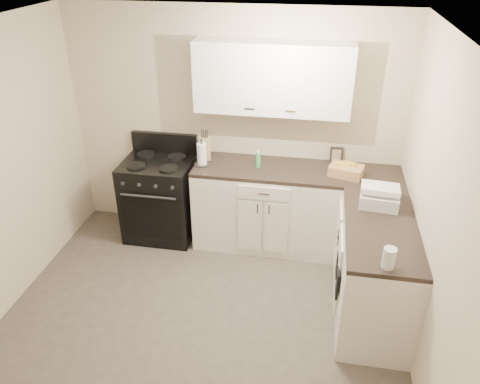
% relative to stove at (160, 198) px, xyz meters
% --- Properties ---
extents(floor, '(3.60, 3.60, 0.00)m').
position_rel_stove_xyz_m(floor, '(0.78, -1.48, -0.46)').
color(floor, '#473F38').
rests_on(floor, ground).
extents(ceiling, '(3.60, 3.60, 0.00)m').
position_rel_stove_xyz_m(ceiling, '(0.78, -1.48, 2.04)').
color(ceiling, white).
rests_on(ceiling, wall_back).
extents(wall_back, '(3.60, 0.00, 3.60)m').
position_rel_stove_xyz_m(wall_back, '(0.78, 0.32, 0.79)').
color(wall_back, beige).
rests_on(wall_back, ground).
extents(wall_right, '(0.00, 3.60, 3.60)m').
position_rel_stove_xyz_m(wall_right, '(2.58, -1.48, 0.79)').
color(wall_right, beige).
rests_on(wall_right, ground).
extents(base_cabinets_back, '(1.55, 0.60, 0.90)m').
position_rel_stove_xyz_m(base_cabinets_back, '(1.21, 0.02, -0.01)').
color(base_cabinets_back, silver).
rests_on(base_cabinets_back, floor).
extents(base_cabinets_right, '(0.60, 1.90, 0.90)m').
position_rel_stove_xyz_m(base_cabinets_right, '(2.28, -0.63, -0.01)').
color(base_cabinets_right, silver).
rests_on(base_cabinets_right, floor).
extents(countertop_back, '(1.55, 0.60, 0.04)m').
position_rel_stove_xyz_m(countertop_back, '(1.21, 0.02, 0.46)').
color(countertop_back, black).
rests_on(countertop_back, base_cabinets_back).
extents(countertop_right, '(0.60, 1.90, 0.04)m').
position_rel_stove_xyz_m(countertop_right, '(2.28, -0.63, 0.46)').
color(countertop_right, black).
rests_on(countertop_right, base_cabinets_right).
extents(upper_cabinets, '(1.55, 0.30, 0.70)m').
position_rel_stove_xyz_m(upper_cabinets, '(1.21, 0.18, 1.38)').
color(upper_cabinets, white).
rests_on(upper_cabinets, wall_back).
extents(stove, '(0.75, 0.65, 0.91)m').
position_rel_stove_xyz_m(stove, '(0.00, 0.00, 0.00)').
color(stove, black).
rests_on(stove, floor).
extents(knife_block, '(0.14, 0.13, 0.25)m').
position_rel_stove_xyz_m(knife_block, '(0.51, 0.12, 0.60)').
color(knife_block, tan).
rests_on(knife_block, countertop_back).
extents(paper_towel, '(0.12, 0.12, 0.24)m').
position_rel_stove_xyz_m(paper_towel, '(0.51, -0.02, 0.60)').
color(paper_towel, white).
rests_on(paper_towel, countertop_back).
extents(soap_bottle, '(0.06, 0.06, 0.15)m').
position_rel_stove_xyz_m(soap_bottle, '(1.10, 0.02, 0.56)').
color(soap_bottle, green).
rests_on(soap_bottle, countertop_back).
extents(picture_frame, '(0.14, 0.05, 0.17)m').
position_rel_stove_xyz_m(picture_frame, '(1.90, 0.28, 0.56)').
color(picture_frame, black).
rests_on(picture_frame, countertop_back).
extents(wicker_basket, '(0.37, 0.29, 0.11)m').
position_rel_stove_xyz_m(wicker_basket, '(2.00, -0.02, 0.53)').
color(wicker_basket, tan).
rests_on(wicker_basket, countertop_right).
extents(countertop_grill, '(0.36, 0.34, 0.12)m').
position_rel_stove_xyz_m(countertop_grill, '(2.28, -0.55, 0.54)').
color(countertop_grill, white).
rests_on(countertop_grill, countertop_right).
extents(glass_jar, '(0.12, 0.12, 0.16)m').
position_rel_stove_xyz_m(glass_jar, '(2.28, -1.48, 0.56)').
color(glass_jar, silver).
rests_on(glass_jar, countertop_right).
extents(oven_mitt_near, '(0.02, 0.15, 0.25)m').
position_rel_stove_xyz_m(oven_mitt_near, '(1.96, -1.17, 0.03)').
color(oven_mitt_near, black).
rests_on(oven_mitt_near, base_cabinets_right).
extents(oven_mitt_far, '(0.02, 0.13, 0.23)m').
position_rel_stove_xyz_m(oven_mitt_far, '(1.96, -0.93, 0.04)').
color(oven_mitt_far, black).
rests_on(oven_mitt_far, base_cabinets_right).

